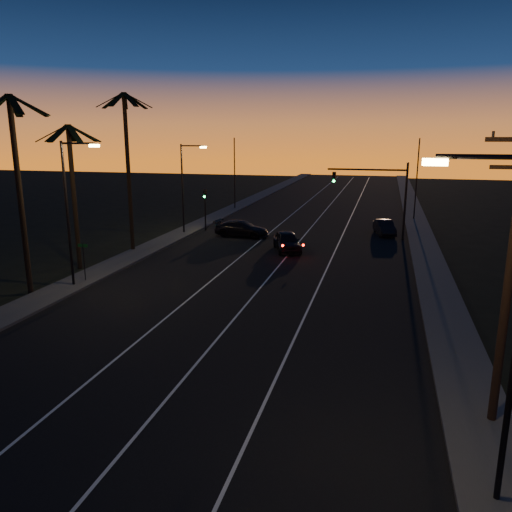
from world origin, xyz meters
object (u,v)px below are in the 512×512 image
(utility_pole, at_px, (510,269))
(right_car, at_px, (384,227))
(signal_mast, at_px, (379,187))
(cross_car, at_px, (242,229))
(lead_car, at_px, (287,241))

(utility_pole, xyz_separation_m, right_car, (-3.76, 32.31, -4.61))
(signal_mast, bearing_deg, cross_car, -170.79)
(utility_pole, relative_size, cross_car, 1.88)
(signal_mast, distance_m, lead_car, 10.51)
(utility_pole, relative_size, signal_mast, 1.41)
(signal_mast, height_order, right_car, signal_mast)
(right_car, bearing_deg, utility_pole, -83.36)
(signal_mast, xyz_separation_m, right_car, (0.70, 2.32, -4.07))
(utility_pole, bearing_deg, lead_car, 116.29)
(utility_pole, bearing_deg, cross_car, 120.88)
(lead_car, distance_m, right_car, 11.91)
(cross_car, bearing_deg, signal_mast, 9.21)
(lead_car, bearing_deg, right_car, 49.54)
(lead_car, relative_size, cross_car, 1.04)
(lead_car, height_order, right_car, lead_car)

